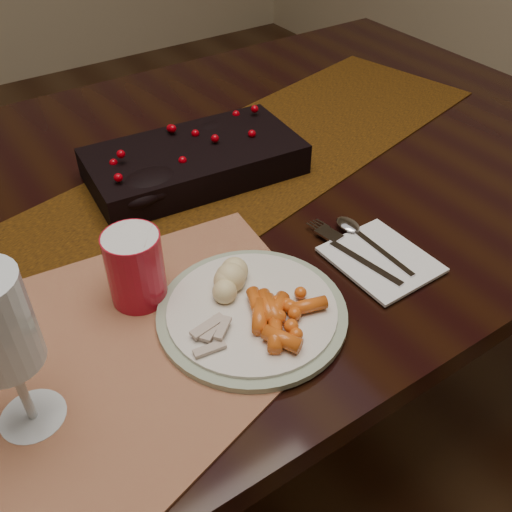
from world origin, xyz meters
TOP-DOWN VIEW (x-y plane):
  - floor at (0.00, 0.00)m, footprint 5.00×5.00m
  - dining_table at (0.00, 0.00)m, footprint 1.80×1.00m
  - table_runner at (-0.05, -0.04)m, footprint 1.59×0.67m
  - centerpiece at (0.07, 0.03)m, footprint 0.37×0.22m
  - placemat_main at (-0.14, -0.24)m, footprint 0.44×0.34m
  - placemat_second at (-0.31, -0.33)m, footprint 0.49×0.42m
  - dinner_plate at (-0.03, -0.31)m, footprint 0.30×0.30m
  - baby_carrots at (-0.00, -0.34)m, footprint 0.14×0.12m
  - mashed_potatoes at (-0.03, -0.26)m, footprint 0.09×0.08m
  - turkey_shreds at (-0.10, -0.33)m, footprint 0.08×0.07m
  - napkin at (0.18, -0.32)m, footprint 0.13×0.15m
  - fork at (0.15, -0.30)m, footprint 0.05×0.16m
  - spoon at (0.19, -0.29)m, footprint 0.03×0.15m
  - red_cup at (-0.14, -0.20)m, footprint 0.09×0.09m
  - wine_glass at (-0.31, -0.30)m, footprint 0.09×0.09m

SIDE VIEW (x-z plane):
  - floor at x=0.00m, z-range 0.00..0.00m
  - dining_table at x=0.00m, z-range 0.00..0.75m
  - table_runner at x=-0.05m, z-range 0.75..0.75m
  - placemat_main at x=-0.14m, z-range 0.75..0.75m
  - placemat_second at x=-0.31m, z-range 0.75..0.75m
  - napkin at x=0.18m, z-range 0.75..0.76m
  - dinner_plate at x=-0.03m, z-range 0.75..0.77m
  - spoon at x=0.19m, z-range 0.76..0.76m
  - fork at x=0.15m, z-range 0.76..0.76m
  - turkey_shreds at x=-0.10m, z-range 0.77..0.79m
  - baby_carrots at x=0.00m, z-range 0.77..0.79m
  - centerpiece at x=0.07m, z-range 0.75..0.82m
  - mashed_potatoes at x=-0.03m, z-range 0.77..0.81m
  - red_cup at x=-0.14m, z-range 0.75..0.86m
  - wine_glass at x=-0.31m, z-range 0.75..0.96m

